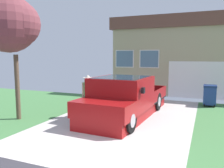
{
  "coord_description": "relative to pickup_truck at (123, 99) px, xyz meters",
  "views": [
    {
      "loc": [
        2.92,
        -3.97,
        2.46
      ],
      "look_at": [
        -0.42,
        4.18,
        1.38
      ],
      "focal_mm": 37.16,
      "sensor_mm": 36.0,
      "label": 1
    }
  ],
  "objects": [
    {
      "name": "handbag",
      "position": [
        -1.09,
        -0.76,
        -0.62
      ],
      "size": [
        0.38,
        0.18,
        0.41
      ],
      "color": "brown",
      "rests_on": "ground"
    },
    {
      "name": "person_with_hat",
      "position": [
        -1.3,
        -0.49,
        0.27
      ],
      "size": [
        0.49,
        0.4,
        1.71
      ],
      "rotation": [
        0.0,
        0.0,
        0.29
      ],
      "color": "#333842",
      "rests_on": "ground"
    },
    {
      "name": "house_with_garage",
      "position": [
        2.39,
        8.55,
        1.73
      ],
      "size": [
        10.56,
        6.22,
        4.89
      ],
      "color": "tan",
      "rests_on": "ground"
    },
    {
      "name": "wheeled_trash_bin",
      "position": [
        3.21,
        3.65,
        -0.18
      ],
      "size": [
        0.6,
        0.72,
        1.03
      ],
      "color": "navy",
      "rests_on": "ground"
    },
    {
      "name": "front_yard_tree",
      "position": [
        -3.71,
        -1.88,
        2.88
      ],
      "size": [
        2.21,
        2.13,
        4.69
      ],
      "color": "brown",
      "rests_on": "ground"
    },
    {
      "name": "pickup_truck",
      "position": [
        0.0,
        0.0,
        0.0
      ],
      "size": [
        2.31,
        5.61,
        1.65
      ],
      "rotation": [
        0.0,
        0.0,
        3.09
      ],
      "color": "maroon",
      "rests_on": "ground"
    }
  ]
}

